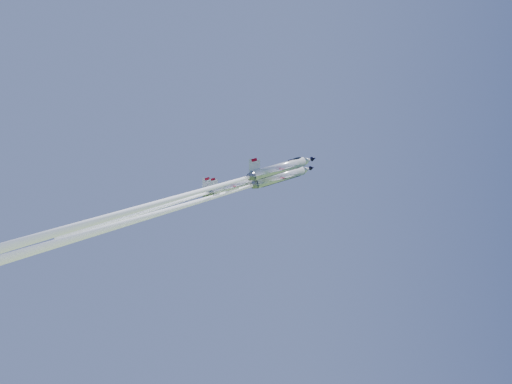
{
  "coord_description": "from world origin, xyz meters",
  "views": [
    {
      "loc": [
        0.97,
        -120.7,
        52.75
      ],
      "look_at": [
        0.0,
        0.0,
        81.81
      ],
      "focal_mm": 40.0,
      "sensor_mm": 36.0,
      "label": 1
    }
  ],
  "objects_px": {
    "jet_right": "(167,201)",
    "jet_left": "(181,200)",
    "jet_lead": "(183,206)",
    "jet_slot": "(175,203)"
  },
  "relations": [
    {
      "from": "jet_lead",
      "to": "jet_right",
      "type": "relative_size",
      "value": 0.93
    },
    {
      "from": "jet_right",
      "to": "jet_left",
      "type": "bearing_deg",
      "value": 147.57
    },
    {
      "from": "jet_left",
      "to": "jet_right",
      "type": "relative_size",
      "value": 0.56
    },
    {
      "from": "jet_left",
      "to": "jet_lead",
      "type": "bearing_deg",
      "value": -20.29
    },
    {
      "from": "jet_slot",
      "to": "jet_right",
      "type": "bearing_deg",
      "value": -31.28
    },
    {
      "from": "jet_lead",
      "to": "jet_left",
      "type": "height_order",
      "value": "jet_lead"
    },
    {
      "from": "jet_right",
      "to": "jet_lead",
      "type": "bearing_deg",
      "value": 135.08
    },
    {
      "from": "jet_left",
      "to": "jet_right",
      "type": "xyz_separation_m",
      "value": [
        -0.53,
        -15.84,
        -3.74
      ]
    },
    {
      "from": "jet_left",
      "to": "jet_right",
      "type": "bearing_deg",
      "value": -32.43
    },
    {
      "from": "jet_lead",
      "to": "jet_slot",
      "type": "height_order",
      "value": "jet_lead"
    }
  ]
}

